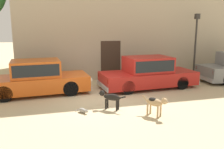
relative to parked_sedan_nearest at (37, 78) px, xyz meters
The scene contains 8 objects.
ground_plane 3.01m from the parked_sedan_nearest, 25.55° to the right, with size 80.00×80.00×0.00m, color #CCB78E.
parked_sedan_nearest is the anchor object (origin of this frame).
parked_sedan_second 5.00m from the parked_sedan_nearest, ahead, with size 4.70×2.00×1.48m.
apartment_block 8.78m from the parked_sedan_nearest, 42.10° to the left, with size 14.02×6.53×8.97m.
stray_dog_spotted 3.69m from the parked_sedan_nearest, 46.91° to the right, with size 0.86×0.73×0.68m.
stray_dog_tan 5.27m from the parked_sedan_nearest, 44.54° to the right, with size 0.59×0.86×0.70m.
stray_cat 3.25m from the parked_sedan_nearest, 61.19° to the right, with size 0.39×0.55×0.16m.
street_lamp 8.54m from the parked_sedan_nearest, ahead, with size 0.22×0.22×3.53m.
Camera 1 is at (-2.12, -9.07, 2.82)m, focal length 37.97 mm.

